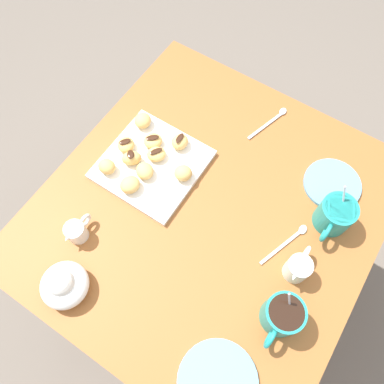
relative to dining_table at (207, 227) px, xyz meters
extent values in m
plane|color=#665B51|center=(0.00, 0.00, -0.61)|extent=(8.00, 8.00, 0.00)
cube|color=#935628|center=(0.00, 0.00, 0.13)|extent=(0.92, 0.86, 0.04)
cube|color=#935628|center=(-0.40, -0.37, -0.25)|extent=(0.07, 0.07, 0.72)
cube|color=#935628|center=(0.40, -0.37, -0.25)|extent=(0.07, 0.07, 0.72)
cube|color=#935628|center=(-0.40, 0.37, -0.25)|extent=(0.07, 0.07, 0.72)
cube|color=white|center=(-0.03, -0.21, 0.15)|extent=(0.27, 0.27, 0.02)
cylinder|color=teal|center=(-0.15, 0.29, 0.19)|extent=(0.09, 0.09, 0.09)
torus|color=teal|center=(-0.09, 0.29, 0.19)|extent=(0.06, 0.01, 0.06)
cylinder|color=black|center=(-0.15, 0.29, 0.23)|extent=(0.08, 0.08, 0.01)
cylinder|color=silver|center=(-0.17, 0.29, 0.22)|extent=(0.03, 0.05, 0.11)
cylinder|color=teal|center=(0.15, 0.29, 0.19)|extent=(0.09, 0.09, 0.09)
torus|color=teal|center=(0.20, 0.29, 0.19)|extent=(0.06, 0.01, 0.06)
cylinder|color=black|center=(0.15, 0.29, 0.23)|extent=(0.08, 0.08, 0.01)
cylinder|color=silver|center=(0.13, 0.29, 0.22)|extent=(0.02, 0.04, 0.12)
cylinder|color=white|center=(0.03, 0.27, 0.18)|extent=(0.06, 0.06, 0.07)
cone|color=white|center=(0.06, 0.27, 0.21)|extent=(0.02, 0.02, 0.02)
torus|color=white|center=(-0.01, 0.27, 0.18)|extent=(0.05, 0.01, 0.05)
cylinder|color=white|center=(0.03, 0.27, 0.21)|extent=(0.05, 0.05, 0.01)
ellipsoid|color=white|center=(0.37, -0.18, 0.18)|extent=(0.12, 0.12, 0.06)
sphere|color=silver|center=(0.37, -0.18, 0.20)|extent=(0.06, 0.06, 0.06)
ellipsoid|color=green|center=(0.38, -0.18, 0.22)|extent=(0.03, 0.03, 0.01)
cylinder|color=white|center=(0.25, -0.25, 0.17)|extent=(0.05, 0.05, 0.05)
cone|color=white|center=(0.27, -0.25, 0.19)|extent=(0.02, 0.02, 0.02)
torus|color=white|center=(0.21, -0.25, 0.17)|extent=(0.04, 0.01, 0.04)
cylinder|color=#381E11|center=(0.25, -0.25, 0.19)|extent=(0.04, 0.04, 0.01)
cylinder|color=#66A8DB|center=(-0.25, 0.25, 0.15)|extent=(0.16, 0.16, 0.01)
cylinder|color=#66A8DB|center=(0.34, 0.24, 0.15)|extent=(0.18, 0.18, 0.01)
cube|color=silver|center=(-0.01, 0.21, 0.15)|extent=(0.14, 0.06, 0.00)
ellipsoid|color=silver|center=(-0.08, 0.24, 0.15)|extent=(0.03, 0.02, 0.01)
cube|color=silver|center=(-0.33, 0.00, 0.15)|extent=(0.15, 0.05, 0.00)
ellipsoid|color=silver|center=(-0.40, 0.02, 0.15)|extent=(0.03, 0.02, 0.01)
ellipsoid|color=#E5B260|center=(0.06, -0.30, 0.18)|extent=(0.04, 0.05, 0.04)
ellipsoid|color=#E5B260|center=(-0.05, -0.21, 0.17)|extent=(0.07, 0.07, 0.03)
ellipsoid|color=#381E11|center=(-0.05, -0.21, 0.19)|extent=(0.04, 0.03, 0.00)
ellipsoid|color=#E5B260|center=(0.01, -0.20, 0.18)|extent=(0.07, 0.07, 0.04)
ellipsoid|color=#E5B260|center=(-0.04, -0.11, 0.18)|extent=(0.06, 0.07, 0.04)
ellipsoid|color=#E5B260|center=(0.00, -0.26, 0.18)|extent=(0.07, 0.07, 0.04)
ellipsoid|color=#381E11|center=(0.00, -0.26, 0.20)|extent=(0.03, 0.03, 0.00)
ellipsoid|color=#E5B260|center=(-0.12, -0.17, 0.18)|extent=(0.06, 0.05, 0.04)
ellipsoid|color=#381E11|center=(-0.12, -0.17, 0.20)|extent=(0.04, 0.02, 0.00)
ellipsoid|color=#E5B260|center=(-0.03, -0.30, 0.17)|extent=(0.07, 0.07, 0.03)
ellipsoid|color=#381E11|center=(-0.03, -0.30, 0.19)|extent=(0.04, 0.03, 0.00)
ellipsoid|color=#E5B260|center=(-0.12, -0.31, 0.18)|extent=(0.07, 0.07, 0.04)
ellipsoid|color=#E5B260|center=(0.07, -0.21, 0.18)|extent=(0.07, 0.07, 0.04)
ellipsoid|color=#E5B260|center=(-0.08, -0.24, 0.17)|extent=(0.07, 0.07, 0.03)
ellipsoid|color=#381E11|center=(-0.08, -0.24, 0.19)|extent=(0.04, 0.04, 0.00)
camera|label=1|loc=(0.35, 0.17, 1.09)|focal=35.45mm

